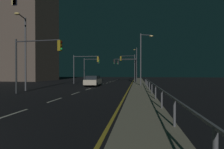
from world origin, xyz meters
TOP-DOWN VIEW (x-y plane):
  - ground_plane at (0.00, 17.50)m, footprint 112.00×112.00m
  - sidewalk_right at (6.21, 17.50)m, footprint 2.20×77.00m
  - lane_markings_center at (0.00, 21.00)m, footprint 0.14×50.00m
  - lane_edge_line at (4.86, 22.50)m, footprint 0.14×53.00m
  - car at (-0.55, 21.13)m, footprint 2.03×4.48m
  - traffic_light_near_right at (3.73, 32.04)m, footprint 3.99×0.34m
  - traffic_light_far_center at (-3.42, 11.83)m, footprint 4.87×0.41m
  - traffic_light_mid_right at (3.53, 30.94)m, footprint 4.80×0.56m
  - traffic_light_far_left at (-4.26, 32.48)m, footprint 3.58×0.35m
  - traffic_light_far_right at (4.01, 31.78)m, footprint 3.23×0.65m
  - traffic_light_near_left at (-3.41, 26.04)m, footprint 4.81×0.47m
  - street_lamp_corner at (6.66, 22.36)m, footprint 1.94×0.93m
  - street_lamp_median at (-6.13, 13.76)m, footprint 0.86×2.10m
  - street_lamp_far_end at (5.58, 41.00)m, footprint 0.95×2.13m
  - barrier_fence at (7.17, 11.19)m, footprint 0.09×26.47m
  - building_distant at (-28.16, 35.96)m, footprint 23.72×10.94m

SIDE VIEW (x-z plane):
  - ground_plane at x=0.00m, z-range 0.00..0.00m
  - lane_edge_line at x=4.86m, z-range 0.00..0.01m
  - lane_markings_center at x=0.00m, z-range 0.00..0.01m
  - sidewalk_right at x=6.21m, z-range 0.00..0.14m
  - car at x=-0.55m, z-range 0.04..1.61m
  - barrier_fence at x=7.17m, z-range 0.39..1.37m
  - traffic_light_near_right at x=3.73m, z-range 1.15..6.01m
  - traffic_light_mid_right at x=3.53m, z-range 1.20..6.13m
  - traffic_light_far_left at x=-4.26m, z-range 1.06..6.29m
  - traffic_light_near_left at x=-3.41m, z-range 1.11..6.30m
  - traffic_light_far_center at x=-3.42m, z-range 1.12..6.33m
  - traffic_light_far_right at x=4.01m, z-range 1.24..6.85m
  - street_lamp_corner at x=6.66m, z-range 0.89..8.50m
  - street_lamp_median at x=-6.13m, z-range 0.78..8.79m
  - street_lamp_far_end at x=5.58m, z-range 0.93..9.33m
  - building_distant at x=-28.16m, z-range 0.00..25.55m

